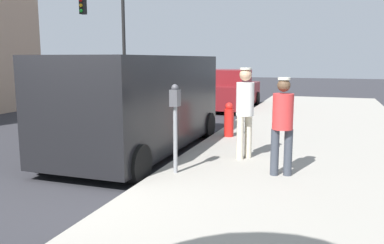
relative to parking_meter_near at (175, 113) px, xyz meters
name	(u,v)px	position (x,y,z in m)	size (l,w,h in m)	color
ground_plane	(78,189)	(-1.35, -0.90, -1.18)	(80.00, 80.00, 0.00)	#2D2D33
sidewalk_slab	(301,211)	(2.15, -0.90, -1.11)	(5.00, 32.00, 0.15)	#9E998E
parking_meter_near	(175,113)	(0.00, 0.00, 0.00)	(0.14, 0.18, 1.52)	gray
pedestrian_in_white	(245,107)	(0.91, 1.36, -0.01)	(0.34, 0.34, 1.77)	beige
pedestrian_in_red	(283,120)	(1.73, 0.45, -0.10)	(0.35, 0.34, 1.64)	#383D47
parked_van	(141,101)	(-1.50, 1.73, -0.03)	(2.14, 5.21, 2.15)	black
parked_sedan_ahead	(229,91)	(-1.51, 10.00, -0.43)	(1.99, 4.42, 1.65)	maroon
traffic_light_corner	(108,29)	(-7.76, 10.91, 2.34)	(2.48, 0.42, 5.20)	black
fire_hydrant	(229,120)	(0.10, 3.43, -0.61)	(0.24, 0.24, 0.86)	red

